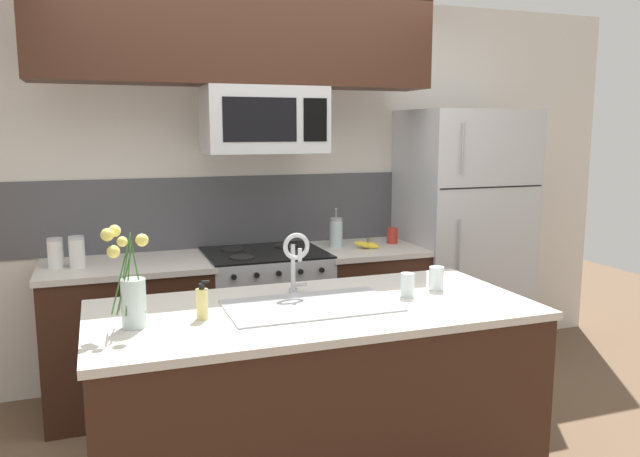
# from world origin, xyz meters

# --- Properties ---
(ground_plane) EXTENTS (10.00, 10.00, 0.00)m
(ground_plane) POSITION_xyz_m (0.00, 0.00, 0.00)
(ground_plane) COLOR brown
(rear_partition) EXTENTS (5.20, 0.10, 2.60)m
(rear_partition) POSITION_xyz_m (0.30, 1.28, 1.30)
(rear_partition) COLOR silver
(rear_partition) RESTS_ON ground
(splash_band) EXTENTS (3.37, 0.01, 0.48)m
(splash_band) POSITION_xyz_m (0.00, 1.22, 1.15)
(splash_band) COLOR #4C4C51
(splash_band) RESTS_ON rear_partition
(back_counter_left) EXTENTS (1.00, 0.65, 0.91)m
(back_counter_left) POSITION_xyz_m (-0.86, 0.90, 0.46)
(back_counter_left) COLOR #381E14
(back_counter_left) RESTS_ON ground
(back_counter_right) EXTENTS (0.71, 0.65, 0.91)m
(back_counter_right) POSITION_xyz_m (0.72, 0.90, 0.46)
(back_counter_right) COLOR #381E14
(back_counter_right) RESTS_ON ground
(stove_range) EXTENTS (0.76, 0.64, 0.93)m
(stove_range) POSITION_xyz_m (0.00, 0.90, 0.46)
(stove_range) COLOR #B7BABF
(stove_range) RESTS_ON ground
(microwave) EXTENTS (0.74, 0.40, 0.41)m
(microwave) POSITION_xyz_m (0.00, 0.88, 1.76)
(microwave) COLOR #B7BABF
(upper_cabinet_band) EXTENTS (2.40, 0.34, 0.60)m
(upper_cabinet_band) POSITION_xyz_m (-0.14, 0.85, 2.26)
(upper_cabinet_band) COLOR #381E14
(refrigerator) EXTENTS (0.82, 0.74, 1.84)m
(refrigerator) POSITION_xyz_m (1.47, 0.92, 0.92)
(refrigerator) COLOR #B7BABF
(refrigerator) RESTS_ON ground
(storage_jar_tall) EXTENTS (0.09, 0.09, 0.17)m
(storage_jar_tall) POSITION_xyz_m (-1.25, 0.91, 1.00)
(storage_jar_tall) COLOR silver
(storage_jar_tall) RESTS_ON back_counter_left
(storage_jar_medium) EXTENTS (0.09, 0.09, 0.19)m
(storage_jar_medium) POSITION_xyz_m (-1.13, 0.86, 1.00)
(storage_jar_medium) COLOR silver
(storage_jar_medium) RESTS_ON back_counter_left
(banana_bunch) EXTENTS (0.19, 0.12, 0.08)m
(banana_bunch) POSITION_xyz_m (0.70, 0.84, 0.93)
(banana_bunch) COLOR yellow
(banana_bunch) RESTS_ON back_counter_right
(french_press) EXTENTS (0.09, 0.09, 0.27)m
(french_press) POSITION_xyz_m (0.52, 0.96, 1.01)
(french_press) COLOR silver
(french_press) RESTS_ON back_counter_right
(coffee_tin) EXTENTS (0.08, 0.08, 0.11)m
(coffee_tin) POSITION_xyz_m (0.94, 0.95, 0.97)
(coffee_tin) COLOR #B22D23
(coffee_tin) RESTS_ON back_counter_right
(island_counter) EXTENTS (1.99, 0.92, 0.91)m
(island_counter) POSITION_xyz_m (-0.10, -0.35, 0.46)
(island_counter) COLOR #381E14
(island_counter) RESTS_ON ground
(kitchen_sink) EXTENTS (0.76, 0.44, 0.16)m
(kitchen_sink) POSITION_xyz_m (-0.12, -0.35, 0.84)
(kitchen_sink) COLOR #ADAFB5
(kitchen_sink) RESTS_ON island_counter
(sink_faucet) EXTENTS (0.14, 0.14, 0.31)m
(sink_faucet) POSITION_xyz_m (-0.12, -0.13, 1.11)
(sink_faucet) COLOR #B7BABF
(sink_faucet) RESTS_ON island_counter
(dish_soap_bottle) EXTENTS (0.06, 0.05, 0.16)m
(dish_soap_bottle) POSITION_xyz_m (-0.61, -0.37, 0.98)
(dish_soap_bottle) COLOR #DBCC75
(dish_soap_bottle) RESTS_ON island_counter
(drinking_glass) EXTENTS (0.07, 0.07, 0.12)m
(drinking_glass) POSITION_xyz_m (0.37, -0.35, 0.97)
(drinking_glass) COLOR silver
(drinking_glass) RESTS_ON island_counter
(spare_glass) EXTENTS (0.07, 0.07, 0.12)m
(spare_glass) POSITION_xyz_m (0.57, -0.28, 0.97)
(spare_glass) COLOR silver
(spare_glass) RESTS_ON island_counter
(flower_vase) EXTENTS (0.18, 0.13, 0.42)m
(flower_vase) POSITION_xyz_m (-0.89, -0.39, 1.05)
(flower_vase) COLOR silver
(flower_vase) RESTS_ON island_counter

